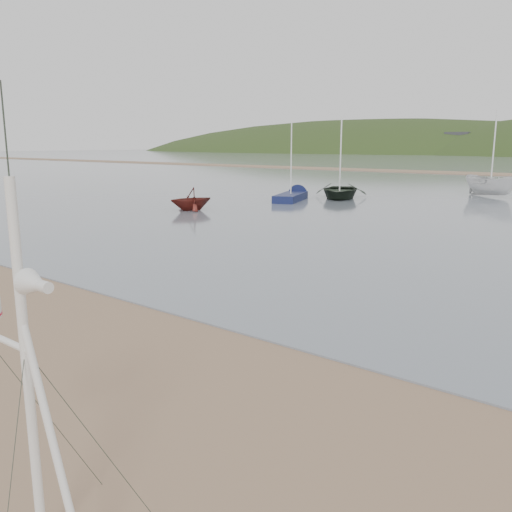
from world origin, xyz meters
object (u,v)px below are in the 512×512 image
Objects in this scene: mast_rig at (27,453)px; boat_white at (492,167)px; sailboat_blue_near at (296,195)px; boat_dark at (340,162)px; boat_red at (191,189)px.

boat_white is (-7.27, 40.38, 1.19)m from mast_rig.
sailboat_blue_near is (-17.71, 29.96, -0.77)m from mast_rig.
mast_rig is 41.04m from boat_white.
sailboat_blue_near reaches higher than boat_dark.
boat_red is at bearing 175.21° from boat_white.
boat_dark is 12.39m from boat_red.
sailboat_blue_near reaches higher than boat_white.
boat_dark is 2.04× the size of boat_red.
mast_rig is 0.85× the size of boat_dark.
boat_white reaches higher than mast_rig.
boat_white is at bearing 78.92° from boat_red.
boat_dark is at bearing 93.55° from boat_red.
sailboat_blue_near is (-2.27, -2.30, -2.37)m from boat_dark.
mast_rig is at bearing -59.41° from sailboat_blue_near.
mast_rig is 0.73× the size of sailboat_blue_near.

